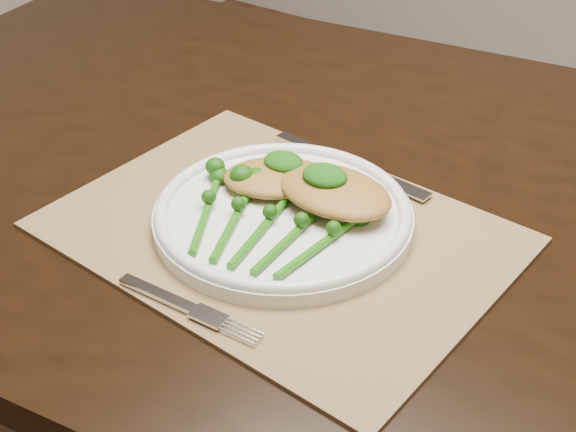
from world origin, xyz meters
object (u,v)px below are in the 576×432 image
Objects in this scene: placemat at (280,232)px; chicken_fillet_left at (277,178)px; dining_table at (363,405)px; dinner_plate at (283,214)px; broccolini_bundle at (261,229)px.

placemat is 3.88× the size of chicken_fillet_left.
dining_table is 6.05× the size of dinner_plate.
dinner_plate is at bearing -81.46° from chicken_fillet_left.
placemat is at bearing -86.72° from chicken_fillet_left.
dining_table is at bearing 65.15° from broccolini_bundle.
dining_table is 14.08× the size of chicken_fillet_left.
broccolini_bundle reaches higher than dinner_plate.
dinner_plate is at bearing 85.09° from broccolini_bundle.
dining_table is 0.40m from placemat.
dinner_plate reaches higher than dining_table.
broccolini_bundle is at bearing -111.68° from dining_table.
chicken_fillet_left is 0.09m from broccolini_bundle.
chicken_fillet_left is (-0.03, 0.04, 0.02)m from dinner_plate.
placemat is at bearing 80.27° from broccolini_bundle.
dining_table is 8.54× the size of broccolini_bundle.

